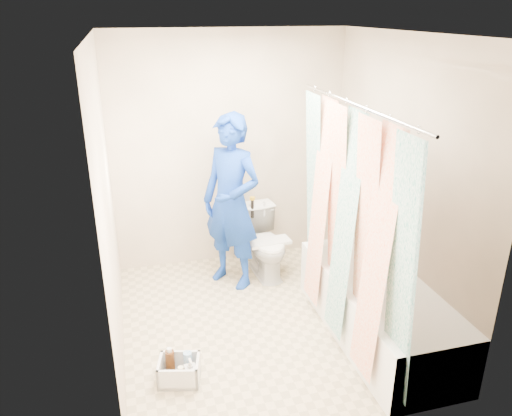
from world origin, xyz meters
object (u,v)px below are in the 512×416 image
object	(u,v)px
bathtub	(377,308)
toilet	(265,243)
plumber	(231,203)
cleaning_caddy	(181,371)

from	to	relation	value
bathtub	toilet	size ratio (longest dim) A/B	2.54
bathtub	plumber	bearing A→B (deg)	129.05
plumber	cleaning_caddy	size ratio (longest dim) A/B	4.93
toilet	cleaning_caddy	distance (m)	1.77
bathtub	toilet	distance (m)	1.40
toilet	plumber	xyz separation A→B (m)	(-0.36, -0.08, 0.51)
bathtub	toilet	world-z (taller)	toilet
toilet	cleaning_caddy	size ratio (longest dim) A/B	1.99
bathtub	cleaning_caddy	world-z (taller)	bathtub
toilet	bathtub	bearing A→B (deg)	-69.12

